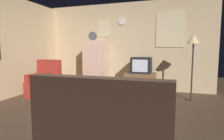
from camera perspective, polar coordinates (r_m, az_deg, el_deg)
ground_plane at (r=3.79m, az=-5.30°, el=-12.74°), size 12.00×12.00×0.00m
wall_with_art at (r=5.91m, az=4.22°, el=7.21°), size 5.20×0.12×2.65m
fridge at (r=5.84m, az=-5.05°, el=1.53°), size 0.60×0.62×1.77m
tv_stand at (r=5.35m, az=8.58°, el=-3.96°), size 0.84×0.53×0.58m
crt_tv at (r=5.28m, az=8.95°, el=1.48°), size 0.54×0.51×0.44m
standing_lamp at (r=4.90m, az=23.55°, el=7.20°), size 0.32×0.32×1.59m
coffee_table at (r=4.08m, az=-8.65°, el=-8.21°), size 0.72×0.72×0.44m
wine_glass at (r=3.91m, az=-10.73°, el=-4.47°), size 0.05×0.05×0.15m
mug_ceramic_white at (r=3.86m, az=-8.69°, el=-5.02°), size 0.08×0.08×0.09m
remote_control at (r=3.89m, az=-7.04°, el=-5.40°), size 0.16×0.07×0.02m
armchair at (r=5.25m, az=-19.77°, el=-3.93°), size 0.68×0.68×0.96m
couch at (r=2.48m, az=-2.40°, el=-15.49°), size 1.70×0.80×0.92m
book_stack at (r=5.23m, az=15.64°, el=-6.79°), size 0.21×0.17×0.15m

